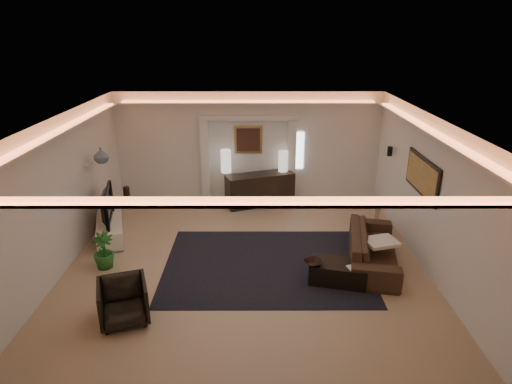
{
  "coord_description": "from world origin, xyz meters",
  "views": [
    {
      "loc": [
        0.19,
        -7.81,
        4.42
      ],
      "look_at": [
        0.2,
        0.6,
        1.25
      ],
      "focal_mm": 30.61,
      "sensor_mm": 36.0,
      "label": 1
    }
  ],
  "objects_px": {
    "coffee_table": "(338,272)",
    "console": "(260,190)",
    "armchair": "(123,302)",
    "sofa": "(373,248)"
  },
  "relations": [
    {
      "from": "coffee_table",
      "to": "console",
      "type": "bearing_deg",
      "value": 124.09
    },
    {
      "from": "armchair",
      "to": "sofa",
      "type": "bearing_deg",
      "value": 3.89
    },
    {
      "from": "coffee_table",
      "to": "armchair",
      "type": "height_order",
      "value": "armchair"
    },
    {
      "from": "console",
      "to": "armchair",
      "type": "distance_m",
      "value": 5.42
    },
    {
      "from": "sofa",
      "to": "armchair",
      "type": "distance_m",
      "value": 4.8
    },
    {
      "from": "console",
      "to": "coffee_table",
      "type": "relative_size",
      "value": 1.72
    },
    {
      "from": "coffee_table",
      "to": "sofa",
      "type": "bearing_deg",
      "value": 54.94
    },
    {
      "from": "console",
      "to": "coffee_table",
      "type": "xyz_separation_m",
      "value": [
        1.41,
        -3.82,
        -0.2
      ]
    },
    {
      "from": "console",
      "to": "armchair",
      "type": "xyz_separation_m",
      "value": [
        -2.22,
        -4.95,
        -0.05
      ]
    },
    {
      "from": "console",
      "to": "coffee_table",
      "type": "distance_m",
      "value": 4.07
    }
  ]
}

